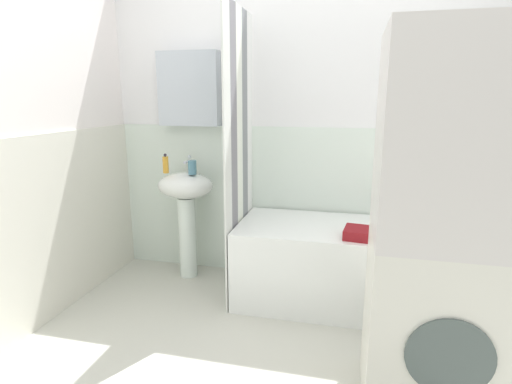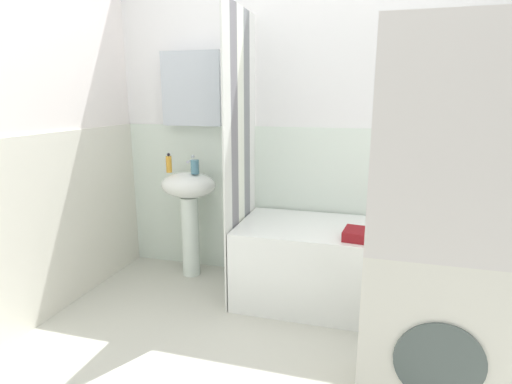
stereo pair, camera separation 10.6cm
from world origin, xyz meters
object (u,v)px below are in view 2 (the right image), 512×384
Objects in this scene: bathtub at (346,267)px; toothbrush_cup at (195,167)px; conditioner_bottle at (427,212)px; washer_dryer_stack at (438,239)px; soap_dispenser at (169,164)px; towel_folded at (369,236)px; sink at (189,201)px; shampoo_bottle at (447,210)px.

toothbrush_cup is at bearing 174.25° from bathtub.
toothbrush_cup is 1.33m from bathtub.
conditioner_bottle is 0.10× the size of washer_dryer_stack.
washer_dryer_stack is (-0.12, -1.22, 0.21)m from conditioner_bottle.
soap_dispenser reaches higher than towel_folded.
soap_dispenser is at bearing -164.77° from sink.
sink is at bearing -176.14° from conditioner_bottle.
washer_dryer_stack is (0.27, -0.73, 0.26)m from towel_folded.
toothbrush_cup reaches higher than shampoo_bottle.
soap_dispenser is at bearing -175.36° from shampoo_bottle.
shampoo_bottle is (1.89, 0.13, 0.03)m from sink.
sink reaches higher than conditioner_bottle.
sink is 0.33m from soap_dispenser.
towel_folded is at bearing -12.23° from soap_dispenser.
washer_dryer_stack is (1.79, -1.06, -0.07)m from soap_dispenser.
soap_dispenser is at bearing 175.11° from bathtub.
towel_folded is (1.38, -0.37, -0.04)m from sink.
toothbrush_cup is 1.72m from conditioner_bottle.
soap_dispenser is 0.09× the size of washer_dryer_stack.
toothbrush_cup is 0.07× the size of bathtub.
sink is 4.03× the size of shampoo_bottle.
washer_dryer_stack is at bearing -66.89° from bathtub.
sink reaches higher than towel_folded.
shampoo_bottle reaches higher than bathtub.
soap_dispenser is (-0.14, -0.04, 0.29)m from sink.
shampoo_bottle is at bearing 3.84° from sink.
towel_folded is at bearing -14.16° from toothbrush_cup.
toothbrush_cup is 1.38m from towel_folded.
toothbrush_cup is 0.06× the size of washer_dryer_stack.
sink is 5.64× the size of soap_dispenser.
shampoo_bottle is at bearing 4.64° from soap_dispenser.
towel_folded is (0.13, -0.21, 0.31)m from bathtub.
sink is 2.81× the size of towel_folded.
shampoo_bottle is at bearing 5.23° from toothbrush_cup.
washer_dryer_stack reaches higher than bathtub.
sink reaches higher than shampoo_bottle.
soap_dispenser is 0.22m from toothbrush_cup.
shampoo_bottle reaches higher than conditioner_bottle.
shampoo_bottle is 0.72m from towel_folded.
washer_dryer_stack reaches higher than conditioner_bottle.
conditioner_bottle reaches higher than towel_folded.
shampoo_bottle is 1.26m from washer_dryer_stack.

